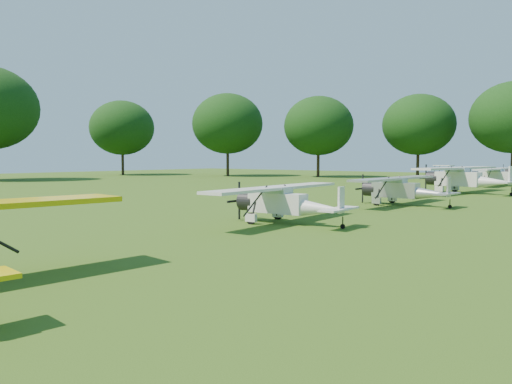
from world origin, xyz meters
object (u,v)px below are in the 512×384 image
aircraft_3 (285,200)px  aircraft_5 (465,177)px  aircraft_4 (402,188)px  aircraft_6 (500,175)px  golf_cart (443,176)px

aircraft_3 → aircraft_5: 24.37m
aircraft_4 → aircraft_5: size_ratio=0.79×
aircraft_6 → aircraft_4: bearing=-88.4°
aircraft_4 → aircraft_5: aircraft_5 is taller
aircraft_6 → aircraft_5: bearing=-87.9°
aircraft_6 → golf_cart: bearing=136.6°
aircraft_4 → golf_cart: bearing=106.0°
aircraft_3 → aircraft_6: aircraft_6 is taller
golf_cart → aircraft_4: bearing=-64.7°
aircraft_5 → aircraft_6: 13.03m
aircraft_4 → aircraft_5: (-0.14, 12.94, 0.28)m
aircraft_6 → golf_cart: (-8.41, 8.08, -0.50)m
aircraft_5 → golf_cart: (-8.80, 21.10, -0.71)m
golf_cart → aircraft_6: bearing=-33.3°
aircraft_5 → golf_cart: bearing=120.5°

